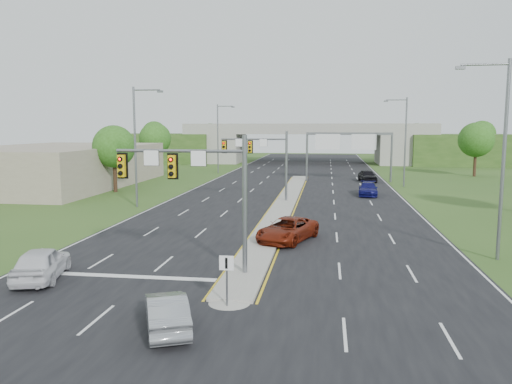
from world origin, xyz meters
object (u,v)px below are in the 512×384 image
object	(u,v)px
signal_mast_near	(199,181)
overpass	(308,146)
car_white	(42,263)
car_silver	(167,311)
car_far_c	(367,176)
sign_gantry	(348,143)
signal_mast_far	(263,154)
car_far_b	(368,189)
car_far_a	(287,230)
keep_right_sign	(227,272)

from	to	relation	value
signal_mast_near	overpass	world-z (taller)	overpass
signal_mast_near	car_white	xyz separation A→B (m)	(-7.41, -1.93, -3.90)
car_silver	car_far_c	size ratio (longest dim) A/B	0.85
overpass	car_white	world-z (taller)	overpass
signal_mast_near	sign_gantry	xyz separation A→B (m)	(8.95, 44.99, 0.51)
signal_mast_near	car_silver	bearing A→B (deg)	-85.65
signal_mast_far	sign_gantry	xyz separation A→B (m)	(8.95, 19.99, 0.51)
car_far_b	car_far_a	bearing A→B (deg)	-102.47
signal_mast_far	car_silver	bearing A→B (deg)	-89.05
signal_mast_far	keep_right_sign	bearing A→B (deg)	-85.61
signal_mast_far	car_far_a	bearing A→B (deg)	-77.57
car_white	car_far_b	bearing A→B (deg)	-133.57
car_white	car_far_c	xyz separation A→B (m)	(19.10, 47.05, 0.01)
signal_mast_far	sign_gantry	world-z (taller)	signal_mast_far
car_far_b	keep_right_sign	bearing A→B (deg)	-99.15
keep_right_sign	car_far_a	size ratio (longest dim) A/B	0.40
sign_gantry	overpass	distance (m)	35.75
car_white	car_far_c	world-z (taller)	car_far_c
signal_mast_near	signal_mast_far	xyz separation A→B (m)	(0.00, 25.00, 0.00)
sign_gantry	car_far_c	distance (m)	5.19
car_white	car_far_b	size ratio (longest dim) A/B	0.97
signal_mast_far	overpass	xyz separation A→B (m)	(2.26, 55.07, -1.17)
signal_mast_far	car_silver	size ratio (longest dim) A/B	1.71
keep_right_sign	car_silver	world-z (taller)	keep_right_sign
signal_mast_far	sign_gantry	bearing A→B (deg)	65.89
keep_right_sign	overpass	world-z (taller)	overpass
signal_mast_far	car_far_b	size ratio (longest dim) A/B	1.44
sign_gantry	car_far_a	world-z (taller)	sign_gantry
car_far_b	sign_gantry	bearing A→B (deg)	101.27
signal_mast_near	car_silver	distance (m)	8.04
keep_right_sign	sign_gantry	distance (m)	50.04
car_silver	overpass	bearing A→B (deg)	-113.84
signal_mast_far	car_far_a	world-z (taller)	signal_mast_far
signal_mast_near	signal_mast_far	size ratio (longest dim) A/B	1.00
signal_mast_far	car_far_b	bearing A→B (deg)	29.36
car_white	car_far_a	bearing A→B (deg)	-153.40
signal_mast_far	car_far_c	world-z (taller)	signal_mast_far
overpass	car_far_b	bearing A→B (deg)	-80.27
keep_right_sign	car_far_c	xyz separation A→B (m)	(9.42, 49.57, -0.68)
signal_mast_far	keep_right_sign	xyz separation A→B (m)	(2.26, -29.45, -3.21)
car_far_a	signal_mast_far	bearing A→B (deg)	122.91
sign_gantry	car_silver	distance (m)	52.80
car_silver	car_far_b	bearing A→B (deg)	-127.68
sign_gantry	car_white	distance (m)	49.89
car_silver	car_far_c	xyz separation A→B (m)	(11.16, 52.05, 0.14)
signal_mast_near	keep_right_sign	bearing A→B (deg)	-63.06
signal_mast_far	overpass	size ratio (longest dim) A/B	0.09
car_far_a	car_far_c	distance (m)	38.03
sign_gantry	signal_mast_far	bearing A→B (deg)	-114.11
signal_mast_near	overpass	distance (m)	80.11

